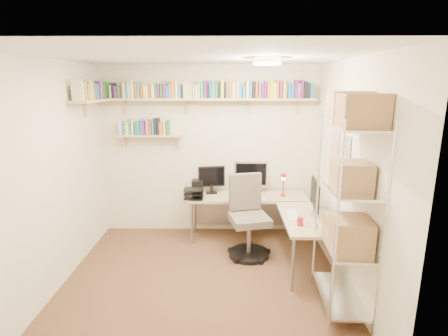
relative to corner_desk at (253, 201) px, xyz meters
The scene contains 6 objects.
ground 1.33m from the corner_desk, 123.66° to the right, with size 3.20×3.20×0.00m, color #4F3821.
room_shell 1.47m from the corner_desk, 123.50° to the right, with size 3.24×3.04×2.52m.
wall_shelves 1.76m from the corner_desk, 162.44° to the left, with size 3.12×1.09×0.80m.
corner_desk is the anchor object (origin of this frame).
office_chair 0.36m from the corner_desk, 106.50° to the right, with size 0.58×0.58×1.08m.
wire_rack 1.84m from the corner_desk, 62.48° to the right, with size 0.46×0.87×2.16m.
Camera 1 is at (0.28, -3.64, 2.23)m, focal length 28.00 mm.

